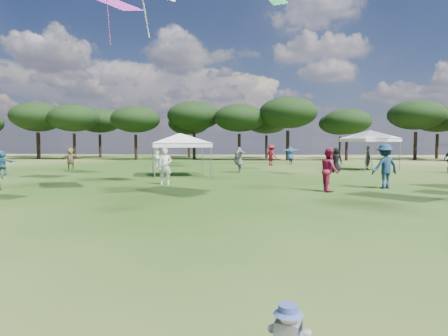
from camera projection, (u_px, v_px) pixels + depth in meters
The scene contains 4 objects.
tree_line at pixel (279, 117), 47.78m from camera, with size 108.78×17.63×7.77m.
tent_left at pixel (180, 135), 22.54m from camera, with size 6.47×6.47×2.86m.
tent_right at pixel (370, 132), 27.66m from camera, with size 5.76×5.76×3.24m.
festival_crowd at pixel (252, 159), 25.25m from camera, with size 29.39×22.89×1.92m.
Camera 1 is at (0.13, -1.15, 1.87)m, focal length 30.00 mm.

